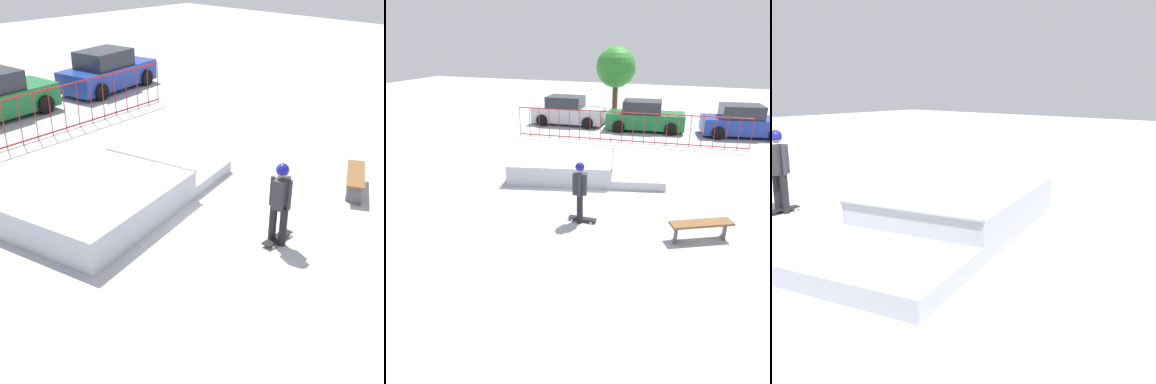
% 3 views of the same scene
% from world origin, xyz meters
% --- Properties ---
extents(ground_plane, '(60.00, 60.00, 0.00)m').
position_xyz_m(ground_plane, '(0.00, 0.00, 0.00)').
color(ground_plane, '#A8AAB2').
extents(skate_ramp, '(5.86, 3.81, 0.74)m').
position_xyz_m(skate_ramp, '(-0.76, 1.28, 0.32)').
color(skate_ramp, '#B0B3BB').
rests_on(skate_ramp, ground).
extents(skater, '(0.42, 0.43, 1.73)m').
position_xyz_m(skater, '(0.58, -2.16, 1.01)').
color(skater, black).
rests_on(skater, ground).
extents(skateboard, '(0.80, 0.26, 0.09)m').
position_xyz_m(skateboard, '(0.64, -2.13, 0.08)').
color(skateboard, black).
rests_on(skateboard, ground).
extents(perimeter_fence, '(11.04, 0.94, 1.50)m').
position_xyz_m(perimeter_fence, '(0.00, 6.42, 0.77)').
color(perimeter_fence, maroon).
rests_on(perimeter_fence, ground).
extents(park_bench, '(1.60, 1.10, 0.48)m').
position_xyz_m(park_bench, '(3.79, -2.09, 0.36)').
color(park_bench, brown).
rests_on(park_bench, ground).
extents(parked_car_silver, '(4.18, 2.08, 1.60)m').
position_xyz_m(parked_car_silver, '(-4.15, 9.34, 0.72)').
color(parked_car_silver, '#B7B7BC').
rests_on(parked_car_silver, ground).
extents(parked_car_green, '(4.27, 2.30, 1.60)m').
position_xyz_m(parked_car_green, '(0.32, 9.27, 0.72)').
color(parked_car_green, '#196B33').
rests_on(parked_car_green, ground).
extents(parked_car_blue, '(4.34, 2.50, 1.60)m').
position_xyz_m(parked_car_blue, '(5.27, 9.62, 0.72)').
color(parked_car_blue, '#1E3899').
rests_on(parked_car_blue, ground).
extents(distant_tree, '(2.41, 2.41, 4.22)m').
position_xyz_m(distant_tree, '(-2.14, 12.35, 2.98)').
color(distant_tree, brown).
rests_on(distant_tree, ground).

